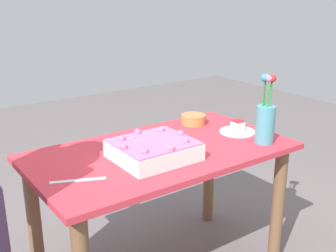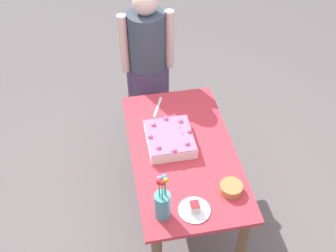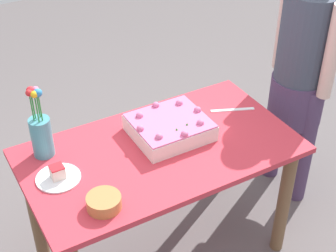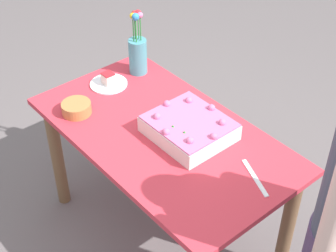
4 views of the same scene
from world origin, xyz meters
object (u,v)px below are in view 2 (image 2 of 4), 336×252
Objects in this scene: serving_plate_with_slice at (194,209)px; person_standing at (147,61)px; sheet_cake at (170,139)px; flower_vase at (162,203)px; cake_knife at (158,107)px; fruit_bowl at (231,188)px.

person_standing is (-1.46, -0.07, 0.10)m from serving_plate_with_slice.
sheet_cake is 1.00× the size of flower_vase.
person_standing is at bearing 23.96° from cake_knife.
serving_plate_with_slice reaches higher than fruit_bowl.
serving_plate_with_slice is at bearing 2.85° from person_standing.
cake_knife is at bearing 0.98° from person_standing.
cake_knife is 0.16× the size of person_standing.
flower_vase is at bearing -91.03° from serving_plate_with_slice.
sheet_cake is 0.62m from flower_vase.
fruit_bowl is (0.49, 0.31, -0.02)m from sheet_cake.
person_standing is (-1.46, 0.13, -0.01)m from flower_vase.
serving_plate_with_slice is 1.46m from person_standing.
fruit_bowl is (0.89, 0.33, 0.03)m from cake_knife.
fruit_bowl is at bearing -136.61° from cake_knife.
flower_vase is 0.49m from fruit_bowl.
sheet_cake is 0.60m from serving_plate_with_slice.
flower_vase reaches higher than serving_plate_with_slice.
sheet_cake is at bearing 2.00° from person_standing.
serving_plate_with_slice is 0.23m from flower_vase.
flower_vase is at bearing -164.78° from cake_knife.
person_standing is at bearing -178.00° from sheet_cake.
cake_knife is at bearing 172.24° from flower_vase.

